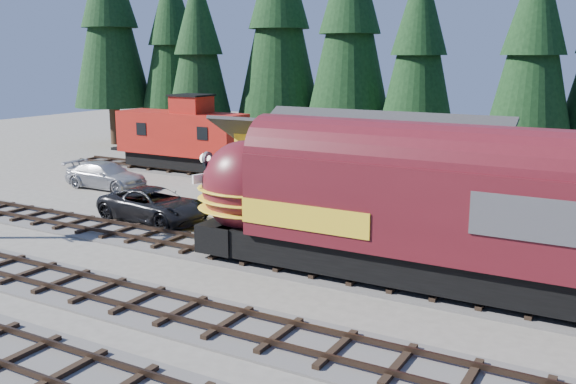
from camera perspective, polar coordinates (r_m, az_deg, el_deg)
The scene contains 9 objects.
ground at distance 21.99m, azimuth -4.90°, elevation -9.36°, with size 120.00×120.00×0.00m, color #6B665B.
track_siding at distance 22.33m, azimuth 23.62°, elevation -9.88°, with size 68.00×3.20×0.33m.
track_spur at distance 41.78m, azimuth -2.21°, elevation 1.10°, with size 32.00×3.20×0.33m.
depot at distance 30.12m, azimuth 6.39°, elevation 2.34°, with size 12.80×7.00×5.30m.
conifer_backdrop at distance 41.70m, azimuth 22.95°, elevation 13.91°, with size 81.59×24.02×16.45m.
locomotive at distance 22.93m, azimuth 8.39°, elevation -1.77°, with size 16.27×3.23×4.42m.
caboose at distance 45.20m, azimuth -9.39°, elevation 4.89°, with size 9.56×2.77×4.97m.
pickup_truck_a at distance 32.13m, azimuth -11.78°, elevation -1.13°, with size 2.72×5.90×1.64m, color black.
pickup_truck_b at distance 40.80m, azimuth -15.87°, elevation 1.43°, with size 2.23×5.50×1.59m, color #A2A4AA.
Camera 1 is at (11.72, -16.78, 8.03)m, focal length 40.00 mm.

